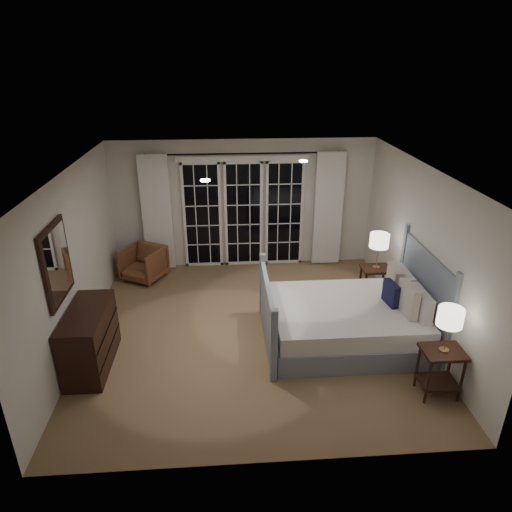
{
  "coord_description": "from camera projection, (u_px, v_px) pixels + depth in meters",
  "views": [
    {
      "loc": [
        -0.38,
        -5.97,
        3.93
      ],
      "look_at": [
        0.1,
        0.48,
        1.05
      ],
      "focal_mm": 32.0,
      "sensor_mm": 36.0,
      "label": 1
    }
  ],
  "objects": [
    {
      "name": "armchair",
      "position": [
        144.0,
        263.0,
        8.57
      ],
      "size": [
        0.93,
        0.94,
        0.64
      ],
      "primitive_type": "imported",
      "rotation": [
        0.0,
        0.0,
        -0.49
      ],
      "color": "brown",
      "rests_on": "floor"
    },
    {
      "name": "wall_right",
      "position": [
        421.0,
        252.0,
        6.72
      ],
      "size": [
        0.02,
        5.0,
        2.5
      ],
      "primitive_type": "cube",
      "color": "silver",
      "rests_on": "floor"
    },
    {
      "name": "dresser",
      "position": [
        90.0,
        339.0,
        6.12
      ],
      "size": [
        0.51,
        1.2,
        0.85
      ],
      "color": "black",
      "rests_on": "floor"
    },
    {
      "name": "wall_left",
      "position": [
        74.0,
        262.0,
        6.39
      ],
      "size": [
        0.02,
        5.0,
        2.5
      ],
      "primitive_type": "cube",
      "color": "silver",
      "rests_on": "floor"
    },
    {
      "name": "nightstand_left",
      "position": [
        441.0,
        365.0,
        5.59
      ],
      "size": [
        0.5,
        0.4,
        0.65
      ],
      "color": "black",
      "rests_on": "floor"
    },
    {
      "name": "bed",
      "position": [
        349.0,
        319.0,
        6.72
      ],
      "size": [
        2.35,
        1.7,
        1.38
      ],
      "color": "gray",
      "rests_on": "floor"
    },
    {
      "name": "wall_back",
      "position": [
        243.0,
        204.0,
        8.83
      ],
      "size": [
        5.0,
        0.02,
        2.5
      ],
      "primitive_type": "cube",
      "color": "silver",
      "rests_on": "floor"
    },
    {
      "name": "downlight_a",
      "position": [
        303.0,
        161.0,
        6.65
      ],
      "size": [
        0.12,
        0.12,
        0.01
      ],
      "primitive_type": "cylinder",
      "color": "white",
      "rests_on": "ceiling"
    },
    {
      "name": "ceiling",
      "position": [
        251.0,
        171.0,
        6.05
      ],
      "size": [
        5.0,
        5.0,
        0.0
      ],
      "primitive_type": "plane",
      "rotation": [
        3.14,
        0.0,
        0.0
      ],
      "color": "white",
      "rests_on": "wall_back"
    },
    {
      "name": "french_doors",
      "position": [
        244.0,
        213.0,
        8.86
      ],
      "size": [
        2.5,
        0.04,
        2.2
      ],
      "color": "black",
      "rests_on": "wall_back"
    },
    {
      "name": "lamp_right",
      "position": [
        379.0,
        241.0,
        7.48
      ],
      "size": [
        0.32,
        0.32,
        0.61
      ],
      "color": "tan",
      "rests_on": "nightstand_right"
    },
    {
      "name": "wall_front",
      "position": [
        269.0,
        365.0,
        4.28
      ],
      "size": [
        5.0,
        0.02,
        2.5
      ],
      "primitive_type": "cube",
      "color": "silver",
      "rests_on": "floor"
    },
    {
      "name": "floor",
      "position": [
        252.0,
        330.0,
        7.07
      ],
      "size": [
        5.0,
        5.0,
        0.0
      ],
      "primitive_type": "plane",
      "color": "#856147",
      "rests_on": "ground"
    },
    {
      "name": "curtain_rod",
      "position": [
        243.0,
        154.0,
        8.33
      ],
      "size": [
        3.5,
        0.03,
        0.03
      ],
      "primitive_type": "cylinder",
      "rotation": [
        0.0,
        1.57,
        0.0
      ],
      "color": "black",
      "rests_on": "wall_back"
    },
    {
      "name": "nightstand_right",
      "position": [
        375.0,
        279.0,
        7.77
      ],
      "size": [
        0.48,
        0.38,
        0.63
      ],
      "color": "black",
      "rests_on": "floor"
    },
    {
      "name": "downlight_b",
      "position": [
        205.0,
        180.0,
        5.65
      ],
      "size": [
        0.12,
        0.12,
        0.01
      ],
      "primitive_type": "cylinder",
      "color": "white",
      "rests_on": "ceiling"
    },
    {
      "name": "mirror",
      "position": [
        57.0,
        263.0,
        5.64
      ],
      "size": [
        0.05,
        0.85,
        1.0
      ],
      "color": "black",
      "rests_on": "wall_left"
    },
    {
      "name": "curtain_left",
      "position": [
        157.0,
        213.0,
        8.65
      ],
      "size": [
        0.55,
        0.1,
        2.25
      ],
      "primitive_type": "cube",
      "color": "silver",
      "rests_on": "curtain_rod"
    },
    {
      "name": "lamp_left",
      "position": [
        450.0,
        318.0,
        5.31
      ],
      "size": [
        0.3,
        0.3,
        0.58
      ],
      "color": "tan",
      "rests_on": "nightstand_left"
    },
    {
      "name": "curtain_right",
      "position": [
        328.0,
        209.0,
        8.88
      ],
      "size": [
        0.55,
        0.1,
        2.25
      ],
      "primitive_type": "cube",
      "color": "silver",
      "rests_on": "curtain_rod"
    }
  ]
}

